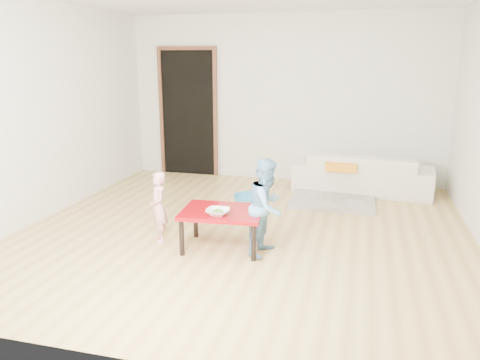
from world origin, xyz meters
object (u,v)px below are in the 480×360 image
at_px(sofa, 363,172).
at_px(basin, 250,200).
at_px(child_blue, 267,207).
at_px(child_pink, 159,207).
at_px(red_table, 223,229).
at_px(bowl, 218,212).

height_order(sofa, basin, sofa).
distance_m(child_blue, basin, 1.64).
distance_m(sofa, basin, 1.82).
height_order(sofa, child_pink, child_pink).
distance_m(red_table, child_blue, 0.54).
height_order(bowl, child_pink, child_pink).
bearing_deg(child_blue, bowl, 120.10).
xyz_separation_m(sofa, child_pink, (-2.08, -2.58, 0.09)).
distance_m(bowl, child_blue, 0.49).
distance_m(red_table, bowl, 0.28).
height_order(red_table, child_pink, child_pink).
height_order(bowl, basin, bowl).
bearing_deg(red_table, basin, 92.53).
distance_m(red_table, child_pink, 0.74).
relative_size(bowl, child_pink, 0.31).
distance_m(sofa, child_blue, 2.76).
bearing_deg(child_pink, red_table, 52.98).
height_order(child_pink, basin, child_pink).
distance_m(sofa, bowl, 3.07).
relative_size(red_table, basin, 1.81).
bearing_deg(basin, bowl, -87.79).
height_order(red_table, basin, red_table).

